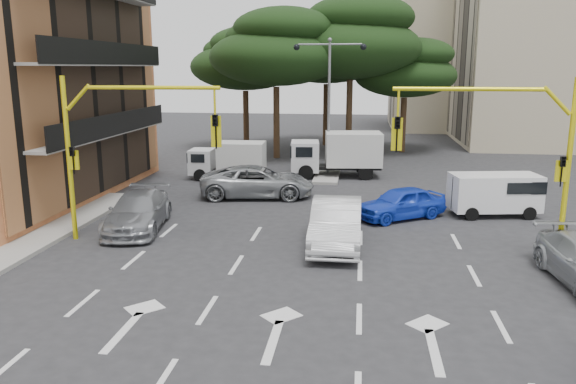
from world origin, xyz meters
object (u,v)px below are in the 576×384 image
object	(u,v)px
signal_mast_right	(512,143)
car_silver_cross_a	(257,182)
car_white_hatch	(336,223)
van_white	(494,195)
car_blue_compact	(401,203)
box_truck_b	(337,155)
street_lamp_center	(329,82)
signal_mast_left	(114,136)
box_truck_a	(228,161)
car_silver_wagon	(138,212)

from	to	relation	value
signal_mast_right	car_silver_cross_a	distance (m)	12.96
car_white_hatch	van_white	bearing A→B (deg)	37.57
car_blue_compact	van_white	bearing A→B (deg)	70.59
car_blue_compact	box_truck_b	xyz separation A→B (m)	(-3.12, 8.97, 0.63)
signal_mast_right	street_lamp_center	size ratio (longest dim) A/B	0.77
signal_mast_right	van_white	distance (m)	6.37
street_lamp_center	van_white	world-z (taller)	street_lamp_center
signal_mast_left	box_truck_a	bearing A→B (deg)	84.19
car_white_hatch	box_truck_a	bearing A→B (deg)	119.79
street_lamp_center	car_white_hatch	size ratio (longest dim) A/B	1.55
car_blue_compact	van_white	xyz separation A→B (m)	(4.02, 1.04, 0.25)
street_lamp_center	box_truck_b	world-z (taller)	street_lamp_center
street_lamp_center	car_silver_cross_a	world-z (taller)	street_lamp_center
car_blue_compact	car_silver_wagon	world-z (taller)	car_silver_wagon
signal_mast_right	box_truck_b	world-z (taller)	signal_mast_right
signal_mast_right	car_silver_cross_a	xyz separation A→B (m)	(-9.91, 7.75, -3.11)
van_white	signal_mast_left	bearing A→B (deg)	-78.74
signal_mast_right	street_lamp_center	bearing A→B (deg)	115.91
street_lamp_center	car_silver_wagon	size ratio (longest dim) A/B	1.58
van_white	car_silver_cross_a	bearing A→B (deg)	-111.20
box_truck_a	box_truck_b	xyz separation A→B (m)	(6.12, 1.50, 0.24)
car_white_hatch	van_white	xyz separation A→B (m)	(6.56, 5.11, 0.10)
car_white_hatch	car_silver_wagon	xyz separation A→B (m)	(-7.87, 1.10, -0.11)
box_truck_b	car_blue_compact	bearing A→B (deg)	-166.62
signal_mast_right	box_truck_b	bearing A→B (deg)	114.89
signal_mast_left	box_truck_b	distance (m)	15.59
signal_mast_left	car_silver_cross_a	world-z (taller)	signal_mast_left
street_lamp_center	van_white	distance (m)	12.26
car_blue_compact	car_silver_cross_a	xyz separation A→B (m)	(-6.77, 3.21, 0.10)
signal_mast_right	street_lamp_center	world-z (taller)	street_lamp_center
van_white	car_blue_compact	bearing A→B (deg)	-85.34
box_truck_a	car_silver_cross_a	bearing A→B (deg)	-151.74
signal_mast_right	car_white_hatch	xyz separation A→B (m)	(-5.69, 0.46, -3.06)
signal_mast_left	van_white	xyz separation A→B (m)	(14.48, 5.57, -2.96)
box_truck_a	van_white	bearing A→B (deg)	-117.81
signal_mast_left	street_lamp_center	distance (m)	15.65
car_blue_compact	van_white	distance (m)	4.16
signal_mast_right	car_silver_wagon	world-z (taller)	signal_mast_right
signal_mast_right	box_truck_a	world-z (taller)	signal_mast_right
signal_mast_right	box_truck_a	size ratio (longest dim) A/B	1.38
signal_mast_right	box_truck_a	bearing A→B (deg)	135.89
signal_mast_left	van_white	world-z (taller)	signal_mast_left
signal_mast_left	street_lamp_center	bearing A→B (deg)	64.09
car_white_hatch	box_truck_a	distance (m)	13.35
street_lamp_center	van_white	bearing A→B (deg)	-47.69
car_silver_cross_a	box_truck_b	bearing A→B (deg)	-40.16
car_silver_wagon	box_truck_a	distance (m)	10.52
car_silver_wagon	box_truck_b	size ratio (longest dim) A/B	0.93
signal_mast_left	box_truck_b	world-z (taller)	signal_mast_left
car_white_hatch	box_truck_a	world-z (taller)	box_truck_a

